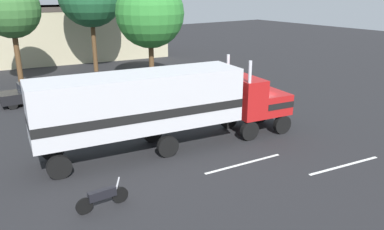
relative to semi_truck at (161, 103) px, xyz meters
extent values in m
plane|color=#232326|center=(5.55, -0.44, -2.52)|extent=(120.00, 120.00, 0.00)
cube|color=silver|center=(2.27, -3.94, -2.52)|extent=(4.39, 0.62, 0.01)
cube|color=silver|center=(6.10, -6.89, -2.52)|extent=(4.37, 0.84, 0.01)
cube|color=#B21919|center=(6.76, -1.03, -0.82)|extent=(2.15, 2.74, 1.20)
cube|color=#B21919|center=(5.18, -0.79, -0.32)|extent=(1.76, 2.68, 2.20)
cube|color=silver|center=(7.69, -1.17, -0.82)|extent=(0.39, 2.09, 1.08)
cube|color=black|center=(6.76, -1.03, -0.76)|extent=(2.16, 2.78, 0.36)
cylinder|color=silver|center=(4.80, 0.38, 0.28)|extent=(0.18, 0.18, 3.40)
cylinder|color=silver|center=(4.47, -1.80, 0.28)|extent=(0.18, 0.18, 3.40)
cube|color=silver|center=(-1.10, 0.16, 0.23)|extent=(10.77, 4.14, 2.80)
cube|color=black|center=(-1.10, 0.16, -0.19)|extent=(10.78, 4.18, 0.44)
cylinder|color=silver|center=(5.79, 0.43, -1.57)|extent=(1.38, 0.83, 0.64)
cylinder|color=black|center=(7.22, 0.01, -1.97)|extent=(1.13, 0.46, 1.10)
cylinder|color=black|center=(6.89, -2.16, -1.97)|extent=(1.13, 0.46, 1.10)
cylinder|color=black|center=(4.95, 0.36, -1.97)|extent=(1.13, 0.46, 1.10)
cylinder|color=black|center=(4.62, -1.82, -1.97)|extent=(1.13, 0.46, 1.10)
cylinder|color=black|center=(0.05, 1.10, -1.97)|extent=(1.13, 0.46, 1.10)
cylinder|color=black|center=(-0.28, -1.08, -1.97)|extent=(1.13, 0.46, 1.10)
cylinder|color=black|center=(-5.14, 1.88, -1.97)|extent=(1.13, 0.46, 1.10)
cylinder|color=black|center=(-5.47, -0.29, -1.97)|extent=(1.13, 0.46, 1.10)
cylinder|color=black|center=(1.03, 2.81, -2.11)|extent=(0.18, 0.18, 0.82)
cylinder|color=black|center=(0.88, 2.81, -2.11)|extent=(0.18, 0.18, 0.82)
cylinder|color=#333338|center=(0.96, 2.81, -1.41)|extent=(0.34, 0.34, 0.58)
sphere|color=tan|center=(0.96, 2.81, -1.01)|extent=(0.23, 0.23, 0.23)
cube|color=black|center=(0.96, 3.01, -1.39)|extent=(0.26, 0.16, 0.36)
cube|color=black|center=(-3.47, 12.66, -1.85)|extent=(4.46, 1.95, 0.70)
cube|color=#1E232D|center=(-3.27, 12.65, -1.23)|extent=(2.16, 1.73, 0.55)
cylinder|color=black|center=(-4.99, 11.93, -2.20)|extent=(0.65, 0.24, 0.64)
cylinder|color=black|center=(-4.94, 13.49, -2.20)|extent=(0.65, 0.24, 0.64)
cylinder|color=black|center=(-1.99, 11.83, -2.20)|extent=(0.65, 0.24, 0.64)
cylinder|color=black|center=(-1.94, 13.39, -2.20)|extent=(0.65, 0.24, 0.64)
cylinder|color=black|center=(-4.14, -3.72, -2.19)|extent=(0.66, 0.11, 0.66)
cylinder|color=black|center=(-5.59, -3.69, -2.19)|extent=(0.66, 0.11, 0.66)
cube|color=black|center=(-4.86, -3.71, -1.91)|extent=(1.10, 0.26, 0.36)
cylinder|color=silver|center=(-4.24, -3.71, -1.74)|extent=(0.28, 0.07, 0.69)
cylinder|color=brown|center=(-2.99, 18.42, -0.11)|extent=(0.44, 0.44, 4.83)
sphere|color=#376D32|center=(-2.99, 18.42, 3.94)|extent=(4.65, 4.65, 4.65)
cylinder|color=brown|center=(6.61, 12.67, -0.49)|extent=(0.44, 0.44, 4.08)
sphere|color=#318333|center=(6.61, 12.67, 3.57)|extent=(5.75, 5.75, 5.75)
cylinder|color=brown|center=(4.72, 20.87, 0.14)|extent=(0.44, 0.44, 5.33)
cube|color=#B7AD8C|center=(5.19, 28.60, 0.57)|extent=(22.06, 9.13, 6.19)
cube|color=#3F3833|center=(5.19, 28.60, 3.42)|extent=(22.17, 9.25, 0.50)
camera|label=1|loc=(-9.54, -16.31, 5.62)|focal=35.89mm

